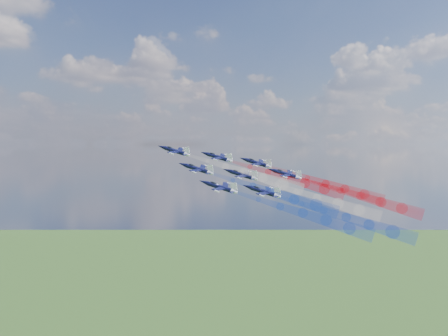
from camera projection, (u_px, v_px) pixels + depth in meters
jet_lead at (175, 151)px, 162.80m from camera, size 13.51×14.11×7.04m
trail_lead at (244, 172)px, 155.99m from camera, size 23.29×29.16×13.05m
jet_inner_left at (197, 169)px, 150.59m from camera, size 13.51×14.11×7.04m
trail_inner_left at (273, 192)px, 143.78m from camera, size 23.29×29.16×13.05m
jet_inner_right at (218, 157)px, 168.29m from camera, size 13.51×14.11×7.04m
trail_inner_right at (286, 178)px, 161.48m from camera, size 23.29×29.16×13.05m
jet_outer_left at (220, 187)px, 140.44m from camera, size 13.51×14.11×7.04m
trail_outer_left at (303, 213)px, 133.63m from camera, size 23.29×29.16×13.05m
jet_center_third at (242, 175)px, 155.67m from camera, size 13.51×14.11×7.04m
trail_center_third at (317, 198)px, 148.86m from camera, size 23.29×29.16×13.05m
jet_outer_right at (257, 163)px, 170.78m from camera, size 13.51×14.11×7.04m
trail_outer_right at (326, 183)px, 163.98m from camera, size 23.29×29.16×13.05m
jet_rear_left at (263, 191)px, 143.90m from camera, size 13.51×14.11×7.04m
trail_rear_left at (346, 217)px, 137.09m from camera, size 23.29×29.16×13.05m
jet_rear_right at (286, 174)px, 161.32m from camera, size 13.51×14.11×7.04m
trail_rear_right at (360, 196)px, 154.51m from camera, size 23.29×29.16×13.05m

